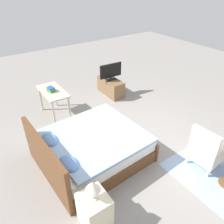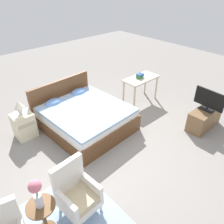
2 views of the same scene
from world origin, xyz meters
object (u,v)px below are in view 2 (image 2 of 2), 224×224
object	(u,v)px
side_table	(43,215)
tv_flatscreen	(209,100)
armchair_by_window_right	(76,193)
tv_stand	(204,118)
bed	(84,117)
vanity_desk	(141,81)
book_stack	(140,76)
flower_vase	(36,192)
nightstand	(24,125)
table_lamp	(19,106)

from	to	relation	value
side_table	tv_flatscreen	xyz separation A→B (m)	(4.11, -0.23, 0.37)
armchair_by_window_right	side_table	bearing A→B (deg)	178.02
side_table	tv_stand	size ratio (longest dim) A/B	0.62
bed	vanity_desk	xyz separation A→B (m)	(1.97, -0.04, 0.33)
tv_stand	book_stack	distance (m)	2.03
armchair_by_window_right	flower_vase	distance (m)	0.75
vanity_desk	book_stack	bearing A→B (deg)	119.82
side_table	tv_stand	world-z (taller)	side_table
bed	tv_flatscreen	xyz separation A→B (m)	(2.16, -1.95, 0.45)
armchair_by_window_right	tv_stand	xyz separation A→B (m)	(3.56, -0.21, -0.14)
armchair_by_window_right	tv_flatscreen	world-z (taller)	tv_flatscreen
tv_flatscreen	vanity_desk	distance (m)	1.92
nightstand	vanity_desk	size ratio (longest dim) A/B	0.57
armchair_by_window_right	nightstand	bearing A→B (deg)	85.71
book_stack	nightstand	bearing A→B (deg)	168.74
armchair_by_window_right	table_lamp	world-z (taller)	armchair_by_window_right
flower_vase	tv_flatscreen	world-z (taller)	flower_vase
side_table	table_lamp	size ratio (longest dim) A/B	1.81
flower_vase	vanity_desk	distance (m)	4.27
tv_flatscreen	vanity_desk	bearing A→B (deg)	95.61
armchair_by_window_right	book_stack	size ratio (longest dim) A/B	4.12
bed	flower_vase	bearing A→B (deg)	-138.52
armchair_by_window_right	side_table	distance (m)	0.55
bed	tv_stand	bearing A→B (deg)	-42.11
nightstand	table_lamp	world-z (taller)	table_lamp
bed	tv_stand	xyz separation A→B (m)	(2.16, -1.95, -0.05)
bed	book_stack	distance (m)	2.02
side_table	flower_vase	bearing A→B (deg)	0.00
side_table	book_stack	world-z (taller)	book_stack
armchair_by_window_right	flower_vase	bearing A→B (deg)	178.02
nightstand	book_stack	world-z (taller)	book_stack
nightstand	vanity_desk	xyz separation A→B (m)	(3.19, -0.67, 0.33)
armchair_by_window_right	nightstand	size ratio (longest dim) A/B	1.54
side_table	table_lamp	xyz separation A→B (m)	(0.72, 2.34, 0.44)
bed	nightstand	distance (m)	1.37
nightstand	tv_stand	distance (m)	4.25
armchair_by_window_right	table_lamp	distance (m)	2.41
vanity_desk	book_stack	world-z (taller)	book_stack
tv_flatscreen	side_table	bearing A→B (deg)	176.76
table_lamp	tv_flatscreen	size ratio (longest dim) A/B	0.46
side_table	nightstand	bearing A→B (deg)	72.83
armchair_by_window_right	bed	bearing A→B (deg)	51.19
bed	tv_flatscreen	bearing A→B (deg)	-42.08
flower_vase	book_stack	bearing A→B (deg)	23.70
flower_vase	book_stack	xyz separation A→B (m)	(3.90, 1.71, -0.10)
tv_stand	vanity_desk	xyz separation A→B (m)	(-0.18, 1.91, 0.38)
table_lamp	flower_vase	bearing A→B (deg)	-107.16
tv_stand	vanity_desk	world-z (taller)	vanity_desk
nightstand	bed	bearing A→B (deg)	-27.06
nightstand	tv_flatscreen	size ratio (longest dim) A/B	0.83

